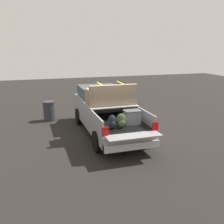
# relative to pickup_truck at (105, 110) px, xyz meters

# --- Properties ---
(ground_plane) EXTENTS (40.00, 40.00, 0.00)m
(ground_plane) POSITION_rel_pickup_truck_xyz_m (-0.35, 0.00, -0.95)
(ground_plane) COLOR black
(pickup_truck) EXTENTS (6.05, 2.06, 2.23)m
(pickup_truck) POSITION_rel_pickup_truck_xyz_m (0.00, 0.00, 0.00)
(pickup_truck) COLOR gray
(pickup_truck) RESTS_ON ground_plane
(trash_can) EXTENTS (0.60, 0.60, 0.98)m
(trash_can) POSITION_rel_pickup_truck_xyz_m (2.45, 2.22, -0.45)
(trash_can) COLOR #2D2D33
(trash_can) RESTS_ON ground_plane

